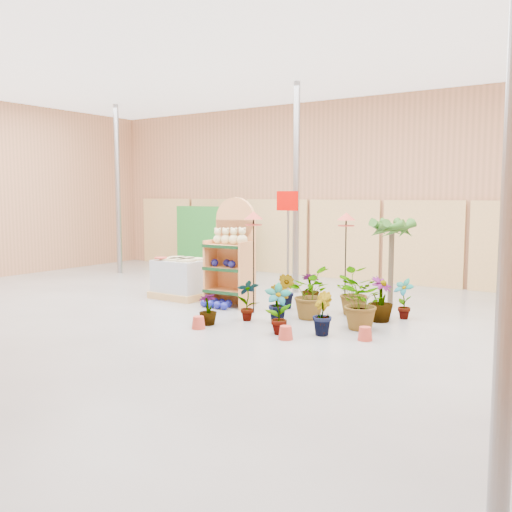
{
  "coord_description": "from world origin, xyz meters",
  "views": [
    {
      "loc": [
        6.13,
        -7.2,
        2.14
      ],
      "look_at": [
        0.3,
        1.5,
        1.0
      ],
      "focal_mm": 40.0,
      "sensor_mm": 36.0,
      "label": 1
    }
  ],
  "objects_px": {
    "display_shelf": "(233,256)",
    "bird_table_front": "(254,219)",
    "pallet_stack": "(182,279)",
    "potted_plant_2": "(308,293)"
  },
  "relations": [
    {
      "from": "bird_table_front",
      "to": "potted_plant_2",
      "type": "xyz_separation_m",
      "value": [
        1.04,
        0.15,
        -1.26
      ]
    },
    {
      "from": "display_shelf",
      "to": "bird_table_front",
      "type": "distance_m",
      "value": 1.15
    },
    {
      "from": "bird_table_front",
      "to": "pallet_stack",
      "type": "bearing_deg",
      "value": 168.3
    },
    {
      "from": "pallet_stack",
      "to": "potted_plant_2",
      "type": "height_order",
      "value": "potted_plant_2"
    },
    {
      "from": "bird_table_front",
      "to": "potted_plant_2",
      "type": "bearing_deg",
      "value": 7.98
    },
    {
      "from": "pallet_stack",
      "to": "bird_table_front",
      "type": "bearing_deg",
      "value": -10.76
    },
    {
      "from": "pallet_stack",
      "to": "bird_table_front",
      "type": "distance_m",
      "value": 2.49
    },
    {
      "from": "display_shelf",
      "to": "bird_table_front",
      "type": "height_order",
      "value": "display_shelf"
    },
    {
      "from": "bird_table_front",
      "to": "potted_plant_2",
      "type": "distance_m",
      "value": 1.64
    },
    {
      "from": "potted_plant_2",
      "to": "pallet_stack",
      "type": "bearing_deg",
      "value": 174.78
    }
  ]
}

